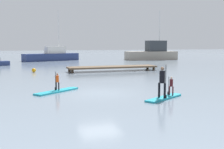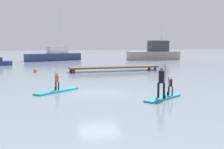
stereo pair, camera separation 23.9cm
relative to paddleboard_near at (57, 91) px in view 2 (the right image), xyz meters
name	(u,v)px [view 2 (the right image)]	position (x,y,z in m)	size (l,w,h in m)	color
ground_plane	(99,93)	(2.43, -1.13, -0.05)	(240.00, 240.00, 0.00)	gray
paddleboard_near	(57,91)	(0.00, 0.00, 0.00)	(3.08, 2.50, 0.10)	#1E9EB2
paddler_child_solo	(57,81)	(0.00, 0.01, 0.66)	(0.29, 0.33, 1.18)	black
paddleboard_far	(164,98)	(5.29, -4.21, 0.00)	(2.93, 1.98, 0.10)	#1E9EB2
paddler_adult	(161,80)	(5.04, -4.36, 1.02)	(0.41, 0.47, 1.83)	black
paddler_child_front	(170,85)	(5.92, -3.83, 0.64)	(0.26, 0.34, 1.06)	#4C1419
fishing_boat_white_large	(54,56)	(4.11, 34.43, 0.87)	(10.49, 5.65, 9.14)	navy
fishing_boat_green_midground	(155,53)	(22.80, 31.18, 1.25)	(10.01, 3.85, 9.32)	#9E9384
floating_dock	(114,67)	(7.92, 11.96, 0.40)	(10.08, 2.19, 0.55)	brown
mooring_buoy_near	(35,70)	(-0.55, 13.39, 0.17)	(0.44, 0.44, 0.44)	orange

